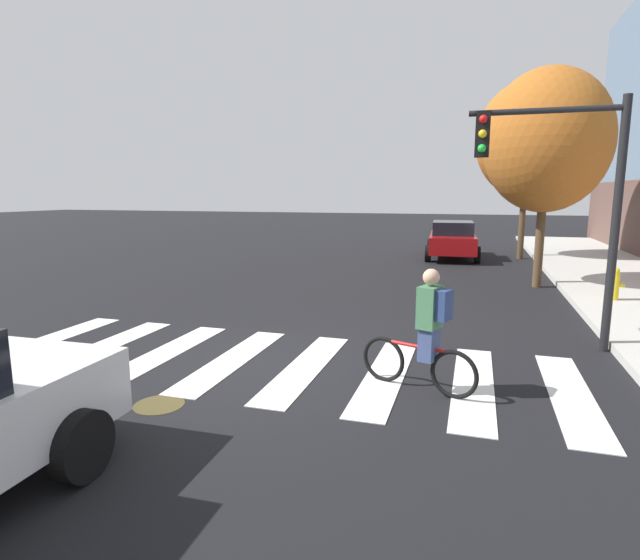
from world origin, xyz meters
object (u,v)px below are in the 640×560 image
(sedan_mid, at_px, (452,239))
(street_tree_near, at_px, (547,141))
(manhole_cover, at_px, (159,405))
(cyclist, at_px, (427,331))
(traffic_light_near, at_px, (564,181))
(fire_hydrant, at_px, (615,284))
(street_tree_mid, at_px, (527,140))

(sedan_mid, xyz_separation_m, street_tree_near, (2.64, -6.07, 3.27))
(manhole_cover, relative_size, street_tree_near, 0.11)
(cyclist, bearing_deg, traffic_light_near, 54.92)
(sedan_mid, relative_size, fire_hydrant, 5.75)
(manhole_cover, height_order, sedan_mid, sedan_mid)
(sedan_mid, distance_m, traffic_light_near, 12.56)
(street_tree_near, bearing_deg, sedan_mid, 113.51)
(manhole_cover, xyz_separation_m, street_tree_near, (5.50, 10.28, 4.05))
(cyclist, bearing_deg, manhole_cover, -155.74)
(sedan_mid, distance_m, cyclist, 14.91)
(sedan_mid, height_order, traffic_light_near, traffic_light_near)
(cyclist, xyz_separation_m, fire_hydrant, (3.78, 6.73, -0.31))
(cyclist, bearing_deg, street_tree_mid, 81.42)
(fire_hydrant, relative_size, street_tree_mid, 0.11)
(fire_hydrant, bearing_deg, traffic_light_near, -114.95)
(street_tree_mid, bearing_deg, cyclist, -98.58)
(sedan_mid, bearing_deg, street_tree_mid, 12.42)
(traffic_light_near, bearing_deg, street_tree_mid, 88.11)
(manhole_cover, xyz_separation_m, fire_hydrant, (6.97, 8.17, 0.53))
(manhole_cover, relative_size, fire_hydrant, 0.82)
(fire_hydrant, bearing_deg, sedan_mid, 116.72)
(cyclist, bearing_deg, fire_hydrant, 60.69)
(traffic_light_near, xyz_separation_m, street_tree_mid, (0.42, 12.77, 1.87))
(sedan_mid, xyz_separation_m, traffic_light_near, (2.26, -12.18, 2.08))
(manhole_cover, xyz_separation_m, street_tree_mid, (5.53, 16.94, 4.73))
(manhole_cover, distance_m, cyclist, 3.60)
(manhole_cover, height_order, street_tree_mid, street_tree_mid)
(manhole_cover, height_order, street_tree_near, street_tree_near)
(sedan_mid, relative_size, street_tree_near, 0.75)
(manhole_cover, relative_size, cyclist, 0.38)
(manhole_cover, distance_m, street_tree_near, 12.34)
(street_tree_mid, bearing_deg, fire_hydrant, -80.69)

